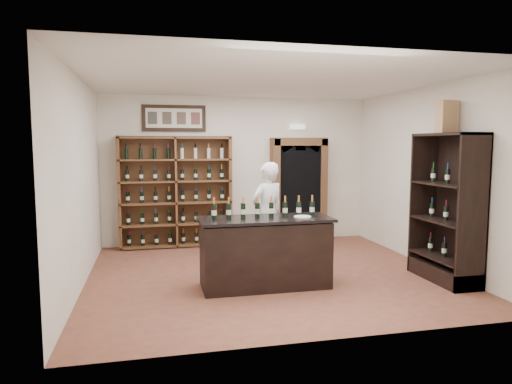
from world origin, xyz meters
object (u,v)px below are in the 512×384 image
Objects in this scene: counter_bottle_0 at (214,211)px; shopkeeper at (268,214)px; side_cabinet at (447,231)px; tasting_counter at (265,253)px; wine_shelf at (176,192)px; wine_crate at (447,117)px.

counter_bottle_0 is 0.17× the size of shopkeeper.
tasting_counter is at bearing 173.72° from side_cabinet.
side_cabinet is (3.82, -3.23, -0.35)m from wine_shelf.
wine_crate reaches higher than shopkeeper.
counter_bottle_0 reaches higher than tasting_counter.
wine_crate is (2.72, -0.19, 1.95)m from tasting_counter.
tasting_counter is 2.75m from side_cabinet.
wine_crate reaches higher than counter_bottle_0.
counter_bottle_0 is 0.62× the size of wine_crate.
shopkeeper is at bearing 74.05° from tasting_counter.
shopkeeper is (-2.40, 1.43, 0.12)m from side_cabinet.
side_cabinet is 4.58× the size of wine_crate.
wine_crate is at bearing 92.95° from side_cabinet.
side_cabinet reaches higher than tasting_counter.
shopkeeper is (1.42, -1.80, -0.23)m from wine_shelf.
side_cabinet is (2.72, -0.30, 0.26)m from tasting_counter.
tasting_counter is 6.27× the size of counter_bottle_0.
wine_shelf is 5.02m from side_cabinet.
wine_crate is at bearing 126.60° from shopkeeper.
wine_crate is at bearing -4.03° from counter_bottle_0.
wine_crate is (-0.01, 0.11, 1.69)m from side_cabinet.
side_cabinet is 1.26× the size of shopkeeper.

